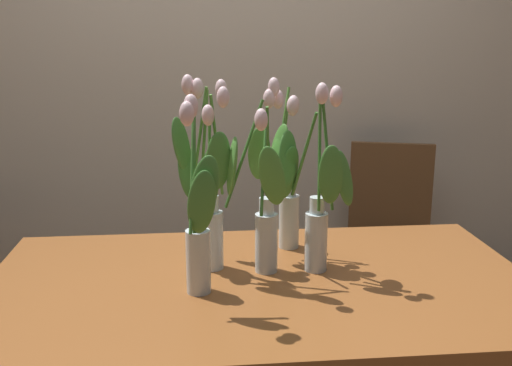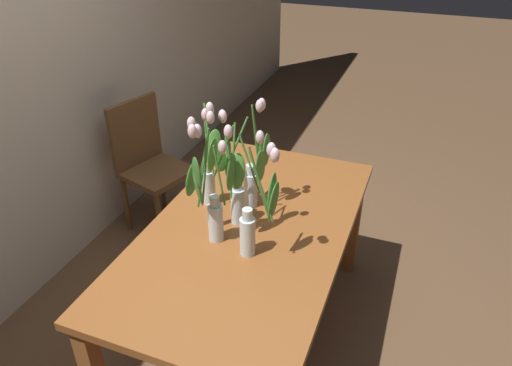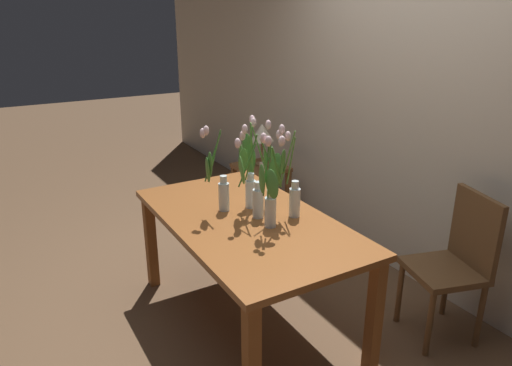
{
  "view_description": "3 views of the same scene",
  "coord_description": "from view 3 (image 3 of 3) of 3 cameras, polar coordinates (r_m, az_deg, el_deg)",
  "views": [
    {
      "loc": [
        -0.17,
        -1.57,
        1.43
      ],
      "look_at": [
        -0.01,
        0.08,
        1.01
      ],
      "focal_mm": 40.89,
      "sensor_mm": 36.0,
      "label": 1
    },
    {
      "loc": [
        -1.67,
        -0.67,
        2.07
      ],
      "look_at": [
        0.06,
        -0.01,
        0.95
      ],
      "focal_mm": 33.32,
      "sensor_mm": 36.0,
      "label": 2
    },
    {
      "loc": [
        2.32,
        -1.29,
        1.93
      ],
      "look_at": [
        0.0,
        0.06,
        0.96
      ],
      "focal_mm": 33.34,
      "sensor_mm": 36.0,
      "label": 3
    }
  ],
  "objects": [
    {
      "name": "table_lamp",
      "position": [
        4.44,
        0.72,
        5.96
      ],
      "size": [
        0.22,
        0.22,
        0.4
      ],
      "color": "olive",
      "rests_on": "side_table"
    },
    {
      "name": "dining_table",
      "position": [
        2.95,
        -1.09,
        -5.83
      ],
      "size": [
        1.6,
        0.9,
        0.74
      ],
      "color": "brown",
      "rests_on": "ground"
    },
    {
      "name": "tulip_vase_0",
      "position": [
        2.94,
        -4.49,
        -0.15
      ],
      "size": [
        0.11,
        0.17,
        0.56
      ],
      "color": "silver",
      "rests_on": "dining_table"
    },
    {
      "name": "tulip_vase_4",
      "position": [
        2.87,
        4.18,
        -0.56
      ],
      "size": [
        0.12,
        0.17,
        0.57
      ],
      "color": "silver",
      "rests_on": "dining_table"
    },
    {
      "name": "room_wall_rear",
      "position": [
        3.59,
        18.92,
        9.6
      ],
      "size": [
        9.0,
        0.1,
        2.7
      ],
      "primitive_type": "cube",
      "color": "beige",
      "rests_on": "ground"
    },
    {
      "name": "side_table",
      "position": [
        4.54,
        0.57,
        0.69
      ],
      "size": [
        0.44,
        0.44,
        0.55
      ],
      "color": "brown",
      "rests_on": "ground"
    },
    {
      "name": "pillar_candle",
      "position": [
        4.35,
        0.78,
        2.0
      ],
      "size": [
        0.06,
        0.06,
        0.07
      ],
      "primitive_type": "cylinder",
      "color": "beige",
      "rests_on": "side_table"
    },
    {
      "name": "tulip_vase_2",
      "position": [
        2.85,
        0.01,
        -0.09
      ],
      "size": [
        0.2,
        0.29,
        0.56
      ],
      "color": "silver",
      "rests_on": "dining_table"
    },
    {
      "name": "tulip_vase_1",
      "position": [
        2.72,
        1.84,
        -0.82
      ],
      "size": [
        0.25,
        0.22,
        0.57
      ],
      "color": "silver",
      "rests_on": "dining_table"
    },
    {
      "name": "ground_plane",
      "position": [
        3.28,
        -1.01,
        -16.08
      ],
      "size": [
        18.0,
        18.0,
        0.0
      ],
      "primitive_type": "plane",
      "color": "brown"
    },
    {
      "name": "tulip_vase_3",
      "position": [
        3.0,
        -0.56,
        1.4
      ],
      "size": [
        0.19,
        0.23,
        0.58
      ],
      "color": "silver",
      "rests_on": "dining_table"
    },
    {
      "name": "dining_chair",
      "position": [
        3.14,
        22.91,
        -8.33
      ],
      "size": [
        0.5,
        0.5,
        0.93
      ],
      "color": "brown",
      "rests_on": "ground"
    }
  ]
}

